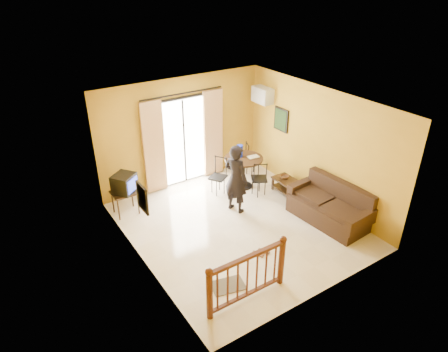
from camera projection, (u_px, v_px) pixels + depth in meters
ground at (238, 225)px, 8.92m from camera, size 5.00×5.00×0.00m
room_shell at (240, 156)px, 8.12m from camera, size 5.00×5.00×5.00m
balcony_door at (184, 141)px, 10.16m from camera, size 2.25×0.14×2.46m
tv_table at (124, 195)px, 9.13m from camera, size 0.57×0.47×0.57m
television at (124, 183)px, 9.01m from camera, size 0.64×0.63×0.43m
picture_left at (142, 198)px, 6.97m from camera, size 0.05×0.42×0.52m
dining_table at (244, 164)px, 10.18m from camera, size 0.99×0.99×0.82m
water_jug at (240, 151)px, 10.09m from camera, size 0.17×0.17×0.31m
serving_tray at (253, 157)px, 10.13m from camera, size 0.30×0.21×0.02m
dining_chairs at (243, 187)px, 10.45m from camera, size 1.88×1.48×0.95m
air_conditioner at (262, 95)px, 10.36m from camera, size 0.31×0.60×0.40m
botanical_print at (281, 120)px, 10.18m from camera, size 0.05×0.50×0.60m
coffee_table at (288, 185)px, 10.04m from camera, size 0.46×0.83×0.37m
bowl at (285, 177)px, 10.07m from camera, size 0.25×0.25×0.07m
sofa at (331, 207)px, 8.95m from camera, size 1.00×1.96×0.91m
standing_person at (236, 179)px, 9.09m from camera, size 0.58×0.70×1.66m
stair_balustrade at (247, 274)px, 6.70m from camera, size 1.63×0.13×1.04m
doormat at (228, 285)px, 7.24m from camera, size 0.68×0.53×0.02m
sandals at (261, 253)px, 8.04m from camera, size 0.34×0.27×0.03m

